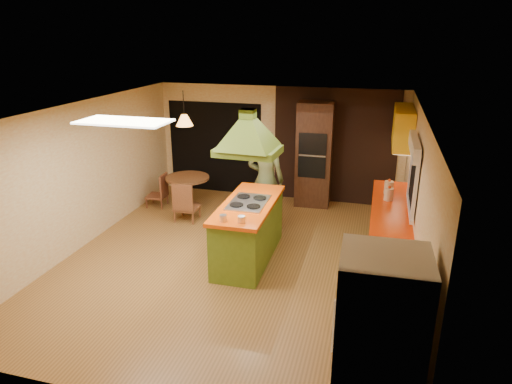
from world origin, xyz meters
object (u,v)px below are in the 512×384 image
(refrigerator, at_px, (378,347))
(kitchen_island, at_px, (249,230))
(dining_table, at_px, (188,186))
(canister_large, at_px, (389,188))
(man, at_px, (266,180))
(wall_oven, at_px, (314,155))

(refrigerator, bearing_deg, kitchen_island, 122.83)
(dining_table, bearing_deg, refrigerator, -51.04)
(canister_large, bearing_deg, man, 177.73)
(dining_table, distance_m, canister_large, 4.17)
(dining_table, bearing_deg, man, -16.54)
(kitchen_island, relative_size, wall_oven, 0.89)
(man, xyz_separation_m, canister_large, (2.24, -0.09, 0.08))
(refrigerator, height_order, dining_table, refrigerator)
(refrigerator, relative_size, dining_table, 2.00)
(man, height_order, canister_large, man)
(refrigerator, bearing_deg, man, 114.35)
(canister_large, bearing_deg, kitchen_island, -150.10)
(kitchen_island, height_order, man, man)
(wall_oven, bearing_deg, refrigerator, -78.47)
(wall_oven, height_order, dining_table, wall_oven)
(kitchen_island, distance_m, wall_oven, 2.97)
(kitchen_island, relative_size, refrigerator, 1.08)
(man, distance_m, refrigerator, 4.89)
(kitchen_island, distance_m, man, 1.42)
(canister_large, bearing_deg, wall_oven, 134.51)
(dining_table, bearing_deg, kitchen_island, -44.92)
(kitchen_island, bearing_deg, canister_large, 29.38)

